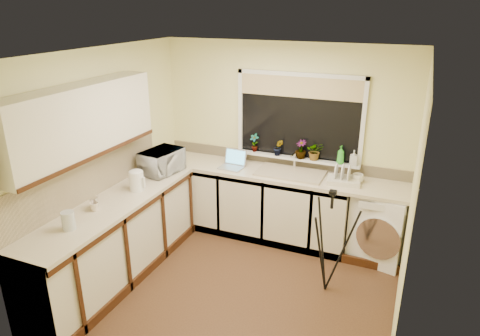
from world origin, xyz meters
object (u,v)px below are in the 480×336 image
Objects in this scene: tripod at (329,242)px; glass_jug at (68,221)px; plant_b at (278,148)px; plant_d at (315,151)px; kettle at (136,181)px; dish_rack at (343,181)px; cup_left at (94,207)px; soap_bottle_green at (341,155)px; soap_bottle_clear at (354,158)px; washing_machine at (381,225)px; steel_jar at (94,203)px; microwave at (162,161)px; cup_back at (358,178)px; laptop at (233,163)px; plant_a at (254,143)px; plant_c at (301,149)px.

tripod is 2.55m from glass_jug.
plant_d reaches higher than plant_b.
kettle reaches higher than dish_rack.
cup_left is (-1.32, -1.93, -0.21)m from plant_b.
soap_bottle_green is 2.86m from cup_left.
plant_d is 0.47m from soap_bottle_clear.
washing_machine is 7.53× the size of steel_jar.
microwave reaches higher than glass_jug.
glass_jug is at bearing -131.48° from soap_bottle_green.
glass_jug is at bearing -136.54° from cup_back.
soap_bottle_green reaches higher than cup_left.
tripod is at bearing -90.30° from microwave.
tripod reaches higher than dish_rack.
laptop is at bearing -169.78° from soap_bottle_green.
kettle is at bearing -152.41° from cup_back.
soap_bottle_clear is at bearing 31.67° from kettle.
soap_bottle_clear is 2.01× the size of cup_left.
tripod is at bearing 29.93° from glass_jug.
laptop is 1.31× the size of plant_a.
soap_bottle_green is at bearing 87.04° from tripod.
soap_bottle_green is (-0.09, 0.22, 0.23)m from dish_rack.
washing_machine is at bearing 53.73° from tripod.
cup_back is at bearing 6.88° from laptop.
plant_d is at bearing 178.89° from soap_bottle_clear.
tripod is 1.77m from plant_a.
plant_c reaches higher than soap_bottle_green.
dish_rack is at bearing 37.91° from cup_left.
dish_rack is 2.20m from microwave.
plant_a is (0.89, 1.36, 0.16)m from kettle.
plant_d reaches higher than washing_machine.
kettle reaches higher than steel_jar.
cup_left is at bearing -174.79° from microwave.
plant_c reaches higher than soap_bottle_clear.
dish_rack is 0.67m from plant_c.
microwave is 2.26× the size of plant_d.
glass_jug is 1.33× the size of cup_back.
soap_bottle_clear is (2.21, 2.34, 0.16)m from glass_jug.
laptop is 0.84× the size of dish_rack.
soap_bottle_green is (2.04, 0.75, 0.12)m from microwave.
plant_b is at bearing 47.26° from kettle.
soap_bottle_green is 1.21× the size of soap_bottle_clear.
soap_bottle_clear reaches higher than cup_back.
soap_bottle_clear reaches higher than steel_jar.
glass_jug is at bearing -111.60° from plant_a.
microwave is at bearing -141.33° from laptop.
plant_a reaches higher than steel_jar.
plant_c is (-0.62, 1.07, 0.59)m from tripod.
washing_machine is 0.85m from soap_bottle_clear.
plant_c is (0.82, 0.24, 0.21)m from laptop.
plant_a is at bearing 174.59° from plant_b.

